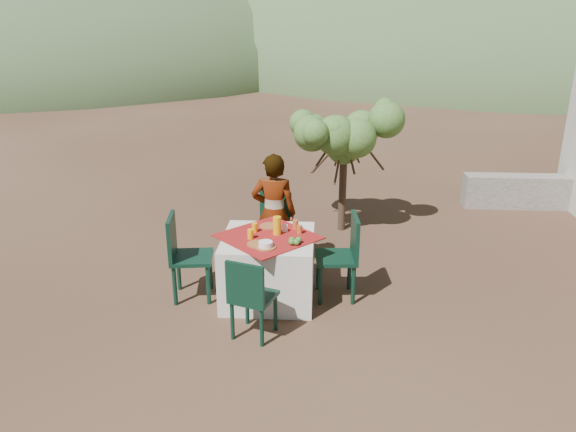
% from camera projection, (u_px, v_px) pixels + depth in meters
% --- Properties ---
extents(ground, '(160.00, 160.00, 0.00)m').
position_uv_depth(ground, '(328.00, 297.00, 6.53)').
color(ground, '#352018').
rests_on(ground, ground).
extents(table, '(1.30, 1.30, 0.76)m').
position_uv_depth(table, '(268.00, 267.00, 6.40)').
color(table, white).
rests_on(table, ground).
extents(chair_far, '(0.57, 0.57, 0.96)m').
position_uv_depth(chair_far, '(272.00, 225.00, 7.26)').
color(chair_far, black).
rests_on(chair_far, ground).
extents(chair_near, '(0.52, 0.52, 0.88)m').
position_uv_depth(chair_near, '(250.00, 295.00, 5.55)').
color(chair_near, black).
rests_on(chair_near, ground).
extents(chair_left, '(0.52, 0.52, 1.00)m').
position_uv_depth(chair_left, '(184.00, 253.00, 6.35)').
color(chair_left, black).
rests_on(chair_left, ground).
extents(chair_right, '(0.49, 0.49, 0.99)m').
position_uv_depth(chair_right, '(344.00, 253.00, 6.36)').
color(chair_right, black).
rests_on(chair_right, ground).
extents(person, '(0.58, 0.40, 1.53)m').
position_uv_depth(person, '(274.00, 214.00, 6.96)').
color(person, '#8C6651').
rests_on(person, ground).
extents(shrub_tree, '(1.46, 1.43, 1.72)m').
position_uv_depth(shrub_tree, '(348.00, 141.00, 8.13)').
color(shrub_tree, '#452E22').
rests_on(shrub_tree, ground).
extents(stone_wall, '(2.60, 0.35, 0.55)m').
position_uv_depth(stone_wall, '(542.00, 192.00, 9.40)').
color(stone_wall, gray).
rests_on(stone_wall, ground).
extents(hill_near_left, '(40.00, 40.00, 16.00)m').
position_uv_depth(hill_near_left, '(43.00, 63.00, 35.69)').
color(hill_near_left, '#38512D').
rests_on(hill_near_left, ground).
extents(hill_near_right, '(48.00, 48.00, 20.00)m').
position_uv_depth(hill_near_right, '(496.00, 58.00, 39.55)').
color(hill_near_right, '#38512D').
rests_on(hill_near_right, ground).
extents(hill_far_center, '(60.00, 60.00, 24.00)m').
position_uv_depth(hill_far_center, '(285.00, 44.00, 55.48)').
color(hill_far_center, slate).
rests_on(hill_far_center, ground).
extents(plate_far, '(0.23, 0.23, 0.01)m').
position_uv_depth(plate_far, '(269.00, 226.00, 6.55)').
color(plate_far, brown).
rests_on(plate_far, table).
extents(plate_near, '(0.23, 0.23, 0.01)m').
position_uv_depth(plate_near, '(257.00, 244.00, 6.04)').
color(plate_near, brown).
rests_on(plate_near, table).
extents(glass_far, '(0.06, 0.06, 0.10)m').
position_uv_depth(glass_far, '(255.00, 228.00, 6.38)').
color(glass_far, '#F7AB0F').
rests_on(glass_far, table).
extents(glass_near, '(0.07, 0.07, 0.11)m').
position_uv_depth(glass_near, '(250.00, 234.00, 6.19)').
color(glass_near, '#F7AB0F').
rests_on(glass_near, table).
extents(juice_pitcher, '(0.09, 0.09, 0.21)m').
position_uv_depth(juice_pitcher, '(277.00, 226.00, 6.29)').
color(juice_pitcher, '#F7AB0F').
rests_on(juice_pitcher, table).
extents(bowl_plate, '(0.23, 0.23, 0.01)m').
position_uv_depth(bowl_plate, '(266.00, 247.00, 5.97)').
color(bowl_plate, brown).
rests_on(bowl_plate, table).
extents(white_bowl, '(0.15, 0.15, 0.06)m').
position_uv_depth(white_bowl, '(266.00, 244.00, 5.96)').
color(white_bowl, white).
rests_on(white_bowl, bowl_plate).
extents(jar_left, '(0.06, 0.06, 0.10)m').
position_uv_depth(jar_left, '(300.00, 229.00, 6.33)').
color(jar_left, '#C25A22').
rests_on(jar_left, table).
extents(jar_right, '(0.07, 0.07, 0.11)m').
position_uv_depth(jar_right, '(296.00, 225.00, 6.46)').
color(jar_right, '#C25A22').
rests_on(jar_right, table).
extents(napkin_holder, '(0.07, 0.05, 0.08)m').
position_uv_depth(napkin_holder, '(285.00, 228.00, 6.39)').
color(napkin_holder, white).
rests_on(napkin_holder, table).
extents(fruit_cluster, '(0.14, 0.13, 0.07)m').
position_uv_depth(fruit_cluster, '(295.00, 241.00, 6.05)').
color(fruit_cluster, '#407A2C').
rests_on(fruit_cluster, table).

